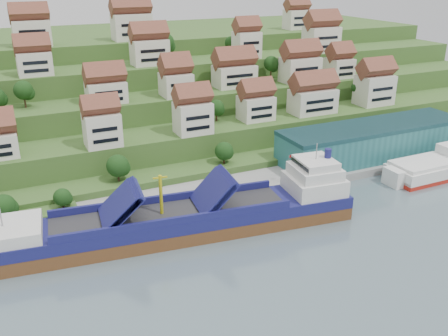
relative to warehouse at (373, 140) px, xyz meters
name	(u,v)px	position (x,y,z in m)	size (l,w,h in m)	color
ground	(245,220)	(-52.00, -17.00, -7.20)	(300.00, 300.00, 0.00)	slate
quay	(284,179)	(-32.00, -2.00, -6.10)	(180.00, 14.00, 2.20)	gray
hillside	(128,87)	(-52.00, 86.55, 3.46)	(260.00, 128.00, 31.00)	#2D4C1E
hillside_village	(169,73)	(-49.49, 42.31, 16.72)	(154.89, 64.10, 29.18)	silver
hillside_trees	(133,115)	(-66.11, 26.28, 9.00)	(144.27, 62.03, 31.94)	#1B4115
warehouse	(373,140)	(0.00, 0.00, 0.00)	(60.00, 15.00, 10.00)	#27686A
flagpole	(289,167)	(-33.89, -7.00, -0.32)	(1.28, 0.16, 8.00)	gray
cargo_ship	(190,219)	(-65.83, -17.19, -3.83)	(81.07, 21.34, 17.81)	brown
second_ship	(438,167)	(10.62, -16.03, -4.59)	(29.92, 11.39, 8.64)	#9C1B11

